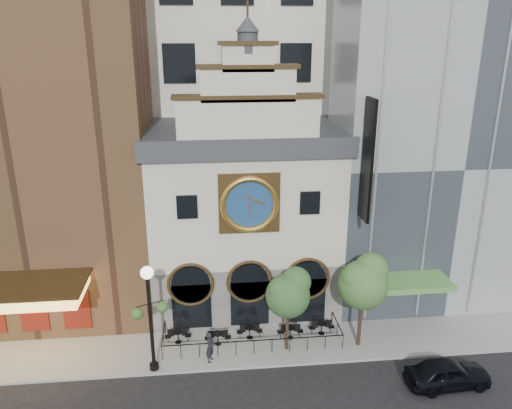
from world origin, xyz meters
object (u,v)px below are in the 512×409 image
object	(u,v)px
bistro_1	(218,337)
bistro_0	(178,336)
bistro_4	(322,327)
pedestrian	(210,347)
tree_left	(289,292)
bistro_2	(250,331)
bistro_3	(290,331)
tree_right	(364,281)
car_right	(448,373)
lamppost	(150,308)

from	to	relation	value
bistro_1	bistro_0	bearing A→B (deg)	169.88
bistro_0	bistro_1	xyz separation A→B (m)	(2.39, -0.43, 0.00)
bistro_1	bistro_4	xyz separation A→B (m)	(6.47, 0.45, 0.00)
pedestrian	tree_left	world-z (taller)	tree_left
bistro_2	bistro_3	world-z (taller)	same
bistro_0	pedestrian	size ratio (longest dim) A/B	0.85
bistro_4	pedestrian	bearing A→B (deg)	-163.71
pedestrian	tree_left	size ratio (longest dim) A/B	0.36
bistro_0	bistro_4	size ratio (longest dim) A/B	1.00
tree_right	bistro_2	bearing A→B (deg)	168.43
bistro_0	bistro_2	bearing A→B (deg)	0.38
bistro_3	bistro_2	bearing A→B (deg)	173.66
bistro_3	car_right	xyz separation A→B (m)	(7.64, -5.01, 0.16)
bistro_3	car_right	bearing A→B (deg)	-33.26
bistro_1	pedestrian	size ratio (longest dim) A/B	0.85
bistro_4	lamppost	world-z (taller)	lamppost
bistro_0	bistro_2	world-z (taller)	same
bistro_0	bistro_1	bearing A→B (deg)	-10.12
bistro_2	pedestrian	world-z (taller)	pedestrian
bistro_3	tree_right	xyz separation A→B (m)	(4.02, -1.05, 3.79)
pedestrian	lamppost	size ratio (longest dim) A/B	0.29
bistro_2	car_right	distance (m)	11.42
pedestrian	bistro_1	bearing A→B (deg)	3.94
bistro_1	bistro_4	bearing A→B (deg)	3.93
bistro_0	tree_right	xyz separation A→B (m)	(10.86, -1.30, 3.79)
bistro_1	car_right	xyz separation A→B (m)	(12.09, -4.83, 0.16)
tree_right	lamppost	bearing A→B (deg)	-174.76
lamppost	bistro_1	bearing A→B (deg)	5.34
bistro_2	pedestrian	size ratio (longest dim) A/B	0.85
bistro_0	tree_right	bearing A→B (deg)	-6.83
car_right	tree_right	bearing A→B (deg)	39.38
bistro_3	tree_right	world-z (taller)	tree_right
bistro_3	tree_right	distance (m)	5.62
bistro_3	tree_left	size ratio (longest dim) A/B	0.31
bistro_0	bistro_2	distance (m)	4.37
bistro_2	bistro_3	size ratio (longest dim) A/B	1.00
bistro_0	lamppost	xyz separation A→B (m)	(-1.22, -2.41, 3.44)
bistro_2	bistro_4	xyz separation A→B (m)	(4.50, -0.01, 0.00)
bistro_0	lamppost	bearing A→B (deg)	-116.89
tree_right	tree_left	bearing A→B (deg)	179.77
pedestrian	tree_right	size ratio (longest dim) A/B	0.32
tree_left	tree_right	bearing A→B (deg)	-0.23
bistro_4	tree_right	world-z (taller)	tree_right
tree_right	bistro_1	bearing A→B (deg)	174.11
bistro_0	tree_left	xyz separation A→B (m)	(6.49, -1.28, 3.31)
car_right	bistro_1	bearing A→B (deg)	65.13
pedestrian	bistro_4	bearing A→B (deg)	-53.10
lamppost	tree_right	size ratio (longest dim) A/B	1.09
bistro_4	pedestrian	world-z (taller)	pedestrian
lamppost	tree_left	distance (m)	7.80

